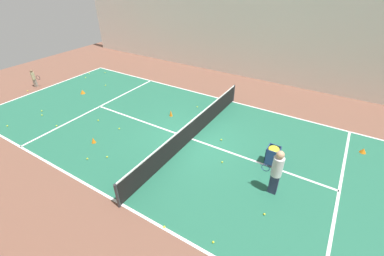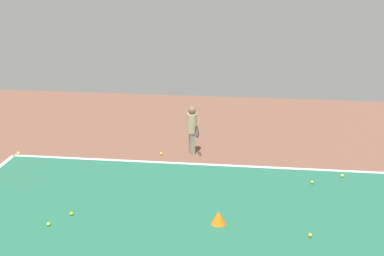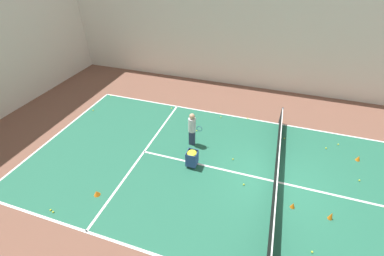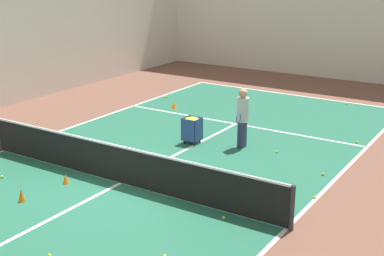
{
  "view_description": "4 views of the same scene",
  "coord_description": "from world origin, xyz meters",
  "px_view_note": "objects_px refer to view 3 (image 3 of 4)",
  "views": [
    {
      "loc": [
        8.26,
        5.09,
        6.79
      ],
      "look_at": [
        0.0,
        0.0,
        0.61
      ],
      "focal_mm": 24.0,
      "sensor_mm": 36.0,
      "label": 1
    },
    {
      "loc": [
        -1.24,
        0.14,
        4.61
      ],
      "look_at": [
        0.27,
        -11.87,
        0.65
      ],
      "focal_mm": 50.0,
      "sensor_mm": 36.0,
      "label": 2
    },
    {
      "loc": [
        -8.26,
        0.98,
        8.27
      ],
      "look_at": [
        1.3,
        4.12,
        1.0
      ],
      "focal_mm": 24.0,
      "sensor_mm": 36.0,
      "label": 3
    },
    {
      "loc": [
        8.26,
        -9.54,
        5.35
      ],
      "look_at": [
        -0.18,
        3.63,
        0.49
      ],
      "focal_mm": 50.0,
      "sensor_mm": 36.0,
      "label": 4
    }
  ],
  "objects_px": {
    "coach_at_net": "(192,127)",
    "ball_cart": "(192,156)",
    "tennis_net": "(276,173)",
    "training_cone_1": "(97,193)"
  },
  "relations": [
    {
      "from": "coach_at_net",
      "to": "training_cone_1",
      "type": "relative_size",
      "value": 6.92
    },
    {
      "from": "tennis_net",
      "to": "training_cone_1",
      "type": "distance_m",
      "value": 7.39
    },
    {
      "from": "ball_cart",
      "to": "tennis_net",
      "type": "bearing_deg",
      "value": -87.19
    },
    {
      "from": "training_cone_1",
      "to": "coach_at_net",
      "type": "bearing_deg",
      "value": -31.64
    },
    {
      "from": "tennis_net",
      "to": "training_cone_1",
      "type": "bearing_deg",
      "value": 113.81
    },
    {
      "from": "tennis_net",
      "to": "coach_at_net",
      "type": "distance_m",
      "value": 4.34
    },
    {
      "from": "ball_cart",
      "to": "training_cone_1",
      "type": "height_order",
      "value": "ball_cart"
    },
    {
      "from": "tennis_net",
      "to": "ball_cart",
      "type": "height_order",
      "value": "tennis_net"
    },
    {
      "from": "coach_at_net",
      "to": "ball_cart",
      "type": "height_order",
      "value": "coach_at_net"
    },
    {
      "from": "tennis_net",
      "to": "ball_cart",
      "type": "relative_size",
      "value": 11.22
    }
  ]
}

